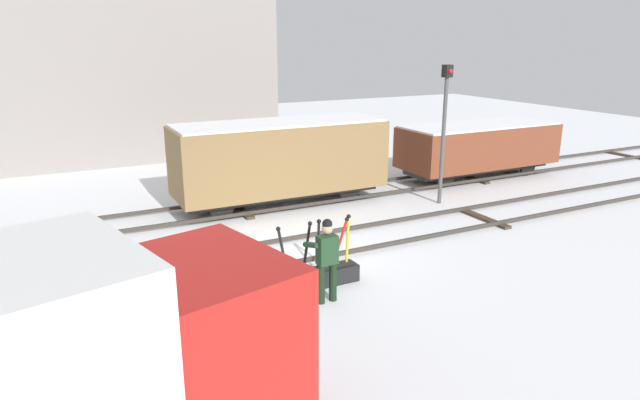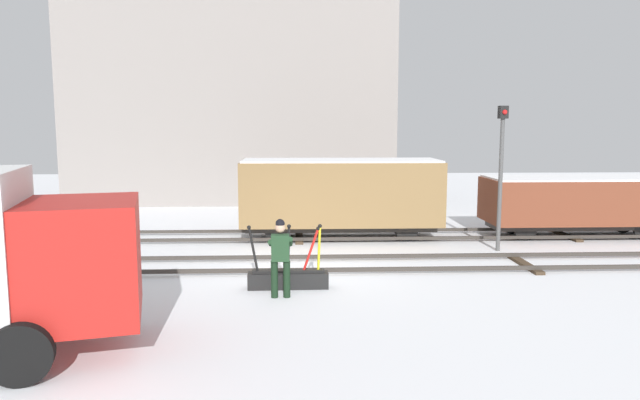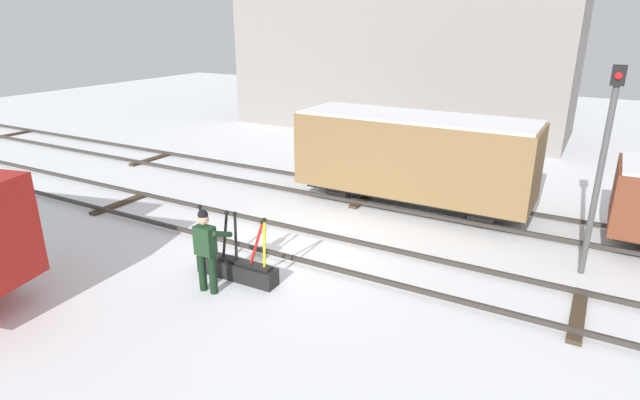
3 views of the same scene
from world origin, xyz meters
name	(u,v)px [view 1 (image 1 of 3)]	position (x,y,z in m)	size (l,w,h in m)	color
ground_plane	(294,254)	(0.00, 0.00, 0.00)	(60.00, 60.00, 0.00)	white
track_main_line	(294,250)	(0.00, 0.00, 0.11)	(44.00, 1.94, 0.18)	#38332D
track_siding_near	(240,207)	(0.00, 3.90, 0.11)	(44.00, 1.94, 0.18)	#38332D
switch_lever_frame	(318,275)	(-0.28, -1.83, 0.25)	(1.81, 0.39, 1.45)	black
rail_worker	(326,256)	(-0.43, -2.49, 0.94)	(0.54, 0.64, 1.69)	black
delivery_truck	(2,397)	(-5.62, -5.81, 1.66)	(6.16, 3.50, 2.97)	#B21E19
signal_post	(444,121)	(5.80, 1.86, 2.54)	(0.24, 0.32, 4.19)	#4C4C4C
apartment_building	(80,38)	(-3.09, 14.25, 4.94)	(15.47, 5.48, 9.88)	gray
freight_car_near_switch	(478,146)	(9.13, 3.90, 1.17)	(5.96, 2.23, 1.97)	#2D2B28
freight_car_far_end	(280,158)	(1.34, 3.90, 1.46)	(6.36, 2.13, 2.57)	#2D2B28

